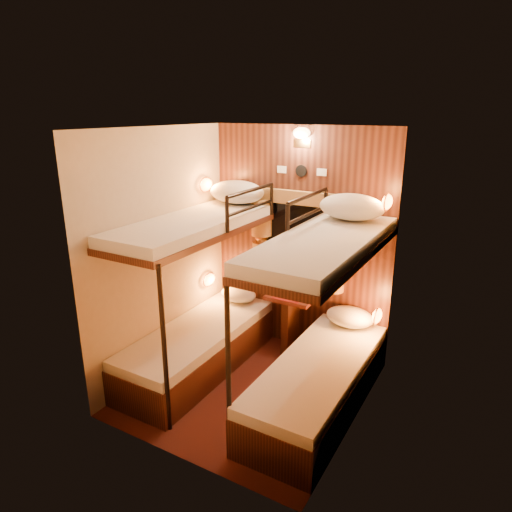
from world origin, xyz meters
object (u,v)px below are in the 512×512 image
Objects in this scene: bunk_right at (320,351)px; bottle_left at (279,286)px; bottle_right at (302,288)px; bunk_left at (198,318)px; table at (291,316)px.

bunk_right reaches higher than bottle_left.
bottle_right is at bearing 7.43° from bottle_left.
bunk_left reaches higher than bottle_right.
bunk_left reaches higher than bottle_left.
bunk_right is at bearing -56.02° from bottle_right.
bottle_right reaches higher than table.
bunk_right reaches higher than table.
bunk_right is 7.07× the size of bottle_right.
bunk_right is 7.66× the size of bottle_left.
bunk_left is 1.11m from bottle_right.
bottle_left is at bearing 136.51° from bunk_right.
table is (0.65, 0.78, -0.14)m from bunk_left.
bunk_right is 2.90× the size of table.
bottle_left is (-0.12, -0.05, 0.34)m from table.
table is 0.37m from bottle_left.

